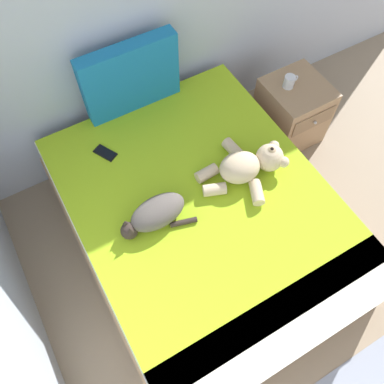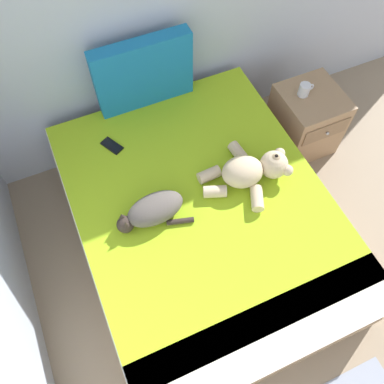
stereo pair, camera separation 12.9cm
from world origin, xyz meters
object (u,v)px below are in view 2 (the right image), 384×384
at_px(cat, 152,210).
at_px(mug, 305,90).
at_px(patterned_cushion, 144,73).
at_px(cell_phone, 112,146).
at_px(nightstand, 306,120).
at_px(teddy_bear, 251,170).
at_px(bed, 202,224).

relative_size(cat, mug, 3.59).
bearing_deg(mug, patterned_cushion, 160.77).
height_order(cell_phone, nightstand, cell_phone).
relative_size(cat, cell_phone, 2.62).
relative_size(patterned_cushion, teddy_bear, 1.14).
relative_size(cell_phone, nightstand, 0.31).
relative_size(cat, nightstand, 0.82).
bearing_deg(nightstand, teddy_bear, -149.74).
bearing_deg(cat, bed, -6.80).
distance_m(cell_phone, nightstand, 1.52).
xyz_separation_m(cat, teddy_bear, (0.65, 0.01, 0.01)).
distance_m(patterned_cushion, nightstand, 1.32).
height_order(nightstand, mug, mug).
distance_m(patterned_cushion, cat, 0.94).
xyz_separation_m(bed, cell_phone, (-0.37, 0.63, 0.29)).
bearing_deg(teddy_bear, cell_phone, 140.85).
xyz_separation_m(nightstand, mug, (-0.07, 0.05, 0.31)).
relative_size(teddy_bear, cell_phone, 3.51).
height_order(patterned_cushion, mug, patterned_cushion).
height_order(cat, cell_phone, cat).
bearing_deg(bed, cell_phone, 120.50).
height_order(bed, mug, mug).
xyz_separation_m(bed, patterned_cushion, (-0.02, 0.91, 0.53)).
distance_m(bed, cat, 0.47).
xyz_separation_m(patterned_cushion, nightstand, (1.13, -0.42, -0.54)).
relative_size(patterned_cushion, mug, 5.48).
bearing_deg(cell_phone, patterned_cushion, 39.31).
xyz_separation_m(bed, nightstand, (1.11, 0.50, -0.01)).
bearing_deg(bed, teddy_bear, 7.89).
distance_m(bed, nightstand, 1.22).
bearing_deg(nightstand, bed, -155.91).
relative_size(patterned_cushion, cat, 1.53).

